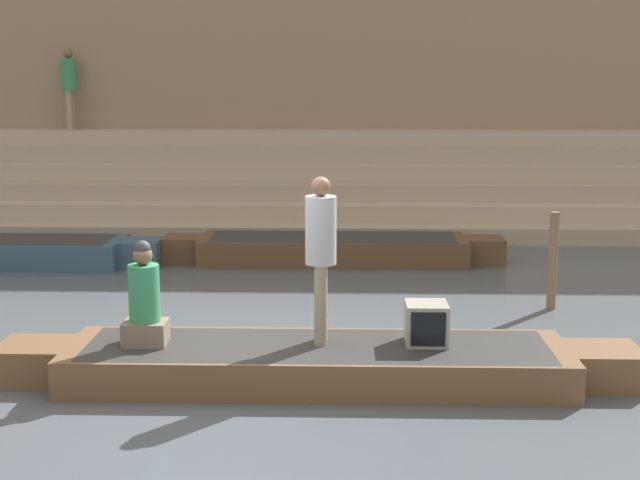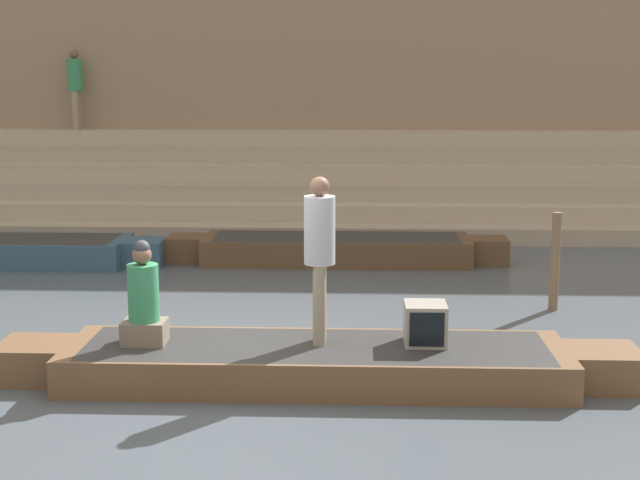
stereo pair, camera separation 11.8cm
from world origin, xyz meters
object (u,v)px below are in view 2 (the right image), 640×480
(person_standing, at_px, (320,248))
(tv_set, at_px, (425,324))
(person_rowing, at_px, (144,302))
(moored_boat_distant, at_px, (336,249))
(rowboat_main, at_px, (315,362))
(mooring_post, at_px, (555,262))
(person_on_steps, at_px, (75,83))

(person_standing, height_order, tv_set, person_standing)
(person_rowing, height_order, moored_boat_distant, person_rowing)
(rowboat_main, bearing_deg, mooring_post, 45.53)
(mooring_post, relative_size, person_on_steps, 0.77)
(moored_boat_distant, height_order, person_on_steps, person_on_steps)
(mooring_post, distance_m, person_on_steps, 12.19)
(rowboat_main, xyz_separation_m, person_on_steps, (-5.84, 10.94, 2.75))
(person_rowing, bearing_deg, mooring_post, 24.03)
(person_standing, xyz_separation_m, mooring_post, (3.09, 2.89, -0.74))
(tv_set, height_order, person_on_steps, person_on_steps)
(rowboat_main, relative_size, person_rowing, 6.06)
(person_rowing, relative_size, tv_set, 2.46)
(person_standing, relative_size, mooring_post, 1.30)
(rowboat_main, height_order, mooring_post, mooring_post)
(mooring_post, bearing_deg, person_standing, -136.91)
(tv_set, height_order, moored_boat_distant, tv_set)
(person_rowing, distance_m, person_on_steps, 11.84)
(rowboat_main, distance_m, person_standing, 1.21)
(person_standing, distance_m, person_on_steps, 12.42)
(person_standing, height_order, person_on_steps, person_on_steps)
(person_rowing, distance_m, mooring_post, 5.77)
(person_rowing, xyz_separation_m, mooring_post, (4.93, 2.99, -0.17))
(tv_set, relative_size, moored_boat_distant, 0.08)
(mooring_post, height_order, person_on_steps, person_on_steps)
(tv_set, bearing_deg, mooring_post, 48.10)
(person_standing, xyz_separation_m, tv_set, (1.11, -0.00, -0.81))
(person_standing, bearing_deg, mooring_post, 30.92)
(person_standing, relative_size, tv_set, 3.91)
(mooring_post, xyz_separation_m, person_on_steps, (-8.96, 7.94, 2.29))
(moored_boat_distant, bearing_deg, person_on_steps, 134.21)
(tv_set, bearing_deg, person_rowing, 174.45)
(rowboat_main, height_order, tv_set, tv_set)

